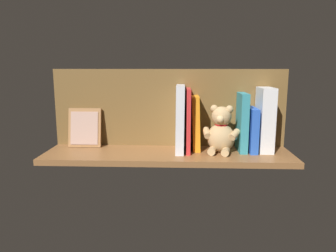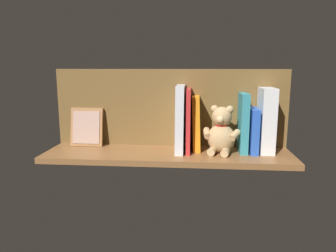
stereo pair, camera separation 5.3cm
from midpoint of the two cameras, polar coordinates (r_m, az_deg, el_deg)
ground_plane at (r=124.74cm, az=1.22°, el=-5.14°), size 95.29×25.89×2.20cm
shelf_back_panel at (r=131.80cm, az=1.55°, el=3.26°), size 95.29×1.50×31.76cm
dictionary_thick_white at (r=128.31cm, az=18.33°, el=0.96°), size 5.34×12.22×24.88cm
book_0 at (r=127.57cm, az=16.10°, el=-0.75°), size 2.92×13.19×17.07cm
book_1 at (r=126.75cm, az=14.47°, el=0.56°), size 2.94×12.43×22.72cm
teddy_bear at (r=123.47cm, az=10.73°, el=-1.10°), size 14.42×13.52×18.35cm
book_2 at (r=126.00cm, az=6.29°, el=0.48°), size 3.54×10.65×21.51cm
book_3 at (r=123.75cm, az=4.92°, el=1.04°), size 1.57×14.61×24.49cm
book_4 at (r=123.20cm, az=3.44°, el=1.31°), size 3.38×15.60×25.76cm
picture_frame_leaning at (r=136.02cm, az=-13.30°, el=-0.20°), size 13.42×4.41×16.02cm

